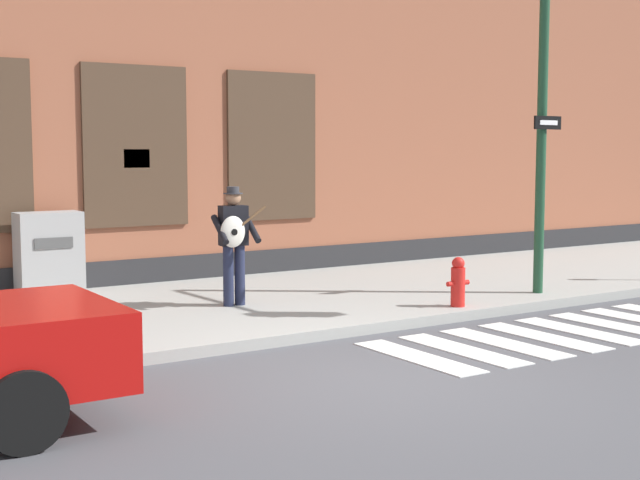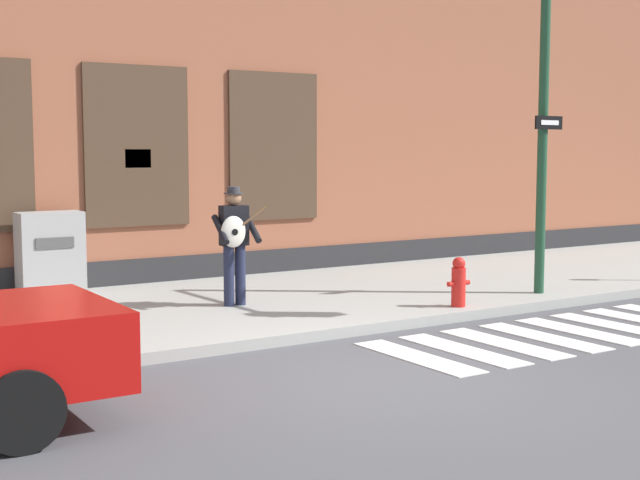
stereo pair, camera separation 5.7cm
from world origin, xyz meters
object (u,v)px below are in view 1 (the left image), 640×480
busker (234,238)px  traffic_light (606,67)px  utility_box (49,254)px  fire_hydrant (458,282)px

busker → traffic_light: bearing=-30.1°
traffic_light → utility_box: traffic_light is taller
traffic_light → fire_hydrant: (-1.92, 0.87, -3.00)m
busker → utility_box: busker is taller
traffic_light → utility_box: 8.57m
busker → fire_hydrant: bearing=-33.9°
busker → fire_hydrant: (2.61, -1.76, -0.61)m
utility_box → fire_hydrant: 6.09m
traffic_light → fire_hydrant: 3.67m
traffic_light → fire_hydrant: size_ratio=6.87×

